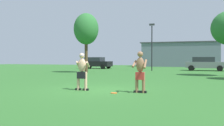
% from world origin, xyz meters
% --- Properties ---
extents(ground_plane, '(80.00, 80.00, 0.00)m').
position_xyz_m(ground_plane, '(0.00, 0.00, 0.00)').
color(ground_plane, '#2D6628').
extents(player_with_cap, '(0.74, 0.57, 1.67)m').
position_xyz_m(player_with_cap, '(-0.58, -0.37, 0.92)').
color(player_with_cap, black).
rests_on(player_with_cap, ground_plane).
extents(player_in_red, '(0.57, 0.58, 1.72)m').
position_xyz_m(player_in_red, '(2.05, -0.33, 0.91)').
color(player_in_red, black).
rests_on(player_in_red, ground_plane).
extents(frisbee, '(0.27, 0.27, 0.03)m').
position_xyz_m(frisbee, '(1.06, -0.80, 0.01)').
color(frisbee, orange).
rests_on(frisbee, ground_plane).
extents(car_gray_near_post, '(4.39, 2.20, 1.58)m').
position_xyz_m(car_gray_near_post, '(5.07, 20.40, 0.82)').
color(car_gray_near_post, slate).
rests_on(car_gray_near_post, ground_plane).
extents(car_black_mid_lot, '(4.45, 2.34, 1.58)m').
position_xyz_m(car_black_mid_lot, '(-9.17, 21.79, 0.82)').
color(car_black_mid_lot, black).
rests_on(car_black_mid_lot, ground_plane).
extents(lamp_post, '(0.60, 0.24, 5.36)m').
position_xyz_m(lamp_post, '(-0.67, 18.02, 3.32)').
color(lamp_post, black).
rests_on(lamp_post, ground_plane).
extents(outbuilding_behind_lot, '(13.15, 5.88, 4.20)m').
position_xyz_m(outbuilding_behind_lot, '(1.37, 34.96, 2.11)').
color(outbuilding_behind_lot, slate).
rests_on(outbuilding_behind_lot, ground_plane).
extents(tree_behind_players, '(2.45, 2.45, 5.89)m').
position_xyz_m(tree_behind_players, '(-6.20, 12.24, 4.30)').
color(tree_behind_players, '#4C3823').
rests_on(tree_behind_players, ground_plane).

